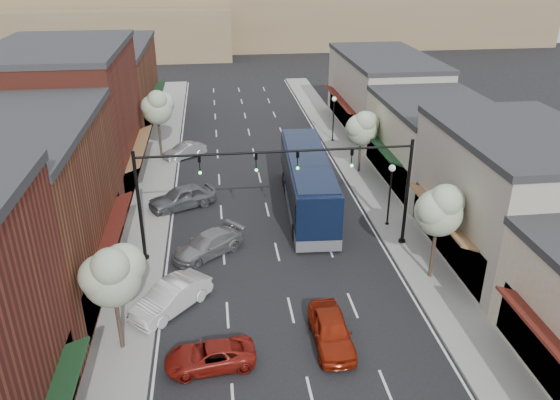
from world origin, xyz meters
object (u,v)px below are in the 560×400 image
object	(u,v)px
lamp_post_near	(391,185)
tree_right_far	(362,127)
red_hatchback	(331,330)
parked_car_d	(182,197)
coach_bus	(307,182)
parked_car_e	(185,151)
signal_mast_right	(370,179)
signal_mast_left	(180,188)
tree_right_near	(440,209)
lamp_post_far	(334,112)
parked_car_b	(171,297)
parked_car_c	(208,244)
parked_car_a	(210,356)
tree_left_near	(112,274)
tree_left_far	(157,107)

from	to	relation	value
lamp_post_near	tree_right_far	bearing A→B (deg)	86.69
red_hatchback	parked_car_d	size ratio (longest dim) A/B	0.90
coach_bus	parked_car_e	xyz separation A→B (m)	(-9.07, 11.54, -1.43)
signal_mast_right	lamp_post_near	xyz separation A→B (m)	(2.18, 2.50, -1.62)
signal_mast_left	tree_right_near	size ratio (longest dim) A/B	1.38
lamp_post_far	parked_car_b	distance (m)	28.86
tree_right_near	parked_car_c	size ratio (longest dim) A/B	1.25
tree_right_near	parked_car_d	bearing A→B (deg)	142.09
red_hatchback	coach_bus	bearing A→B (deg)	84.58
coach_bus	red_hatchback	distance (m)	14.75
parked_car_a	parked_car_d	world-z (taller)	parked_car_d
red_hatchback	tree_right_far	bearing A→B (deg)	71.64
signal_mast_left	coach_bus	size ratio (longest dim) A/B	0.62
parked_car_c	parked_car_e	size ratio (longest dim) A/B	1.22
parked_car_a	parked_car_b	distance (m)	4.91
coach_bus	parked_car_a	distance (m)	17.10
parked_car_b	parked_car_c	xyz separation A→B (m)	(1.91, 5.41, -0.07)
tree_left_near	parked_car_b	world-z (taller)	tree_left_near
tree_right_near	red_hatchback	xyz separation A→B (m)	(-6.83, -4.75, -3.71)
lamp_post_far	lamp_post_near	bearing A→B (deg)	-90.00
tree_right_near	parked_car_d	world-z (taller)	tree_right_near
signal_mast_left	lamp_post_far	world-z (taller)	signal_mast_left
tree_left_far	lamp_post_near	xyz separation A→B (m)	(16.05, -15.44, -1.60)
signal_mast_left	tree_left_far	xyz separation A→B (m)	(-2.63, 17.95, -0.02)
red_hatchback	signal_mast_left	bearing A→B (deg)	128.90
tree_left_far	red_hatchback	xyz separation A→B (m)	(9.77, -26.75, -3.86)
tree_right_far	tree_left_near	xyz separation A→B (m)	(-16.60, -20.00, 0.23)
coach_bus	tree_right_far	bearing A→B (deg)	51.45
parked_car_a	parked_car_b	size ratio (longest dim) A/B	0.88
coach_bus	tree_right_near	bearing A→B (deg)	-57.72
lamp_post_far	tree_left_near	bearing A→B (deg)	-119.78
tree_left_near	parked_car_e	bearing A→B (deg)	85.38
lamp_post_near	parked_car_b	size ratio (longest dim) A/B	0.95
tree_right_far	parked_car_a	size ratio (longest dim) A/B	1.33
parked_car_d	parked_car_e	world-z (taller)	parked_car_d
tree_right_near	parked_car_e	bearing A→B (deg)	124.18
tree_right_far	tree_left_far	world-z (taller)	tree_left_far
signal_mast_right	parked_car_d	world-z (taller)	signal_mast_right
tree_left_near	parked_car_a	distance (m)	5.69
red_hatchback	tree_left_far	bearing A→B (deg)	109.92
parked_car_c	parked_car_d	bearing A→B (deg)	157.05
lamp_post_far	tree_right_near	bearing A→B (deg)	-88.70
lamp_post_far	tree_left_far	bearing A→B (deg)	-172.70
parked_car_c	parked_car_d	distance (m)	7.11
signal_mast_right	tree_left_far	distance (m)	22.68
tree_right_far	parked_car_d	xyz separation A→B (m)	(-14.37, -4.81, -3.16)
parked_car_a	parked_car_e	size ratio (longest dim) A/B	1.04
tree_right_far	red_hatchback	xyz separation A→B (m)	(-6.83, -20.75, -3.25)
signal_mast_right	parked_car_c	size ratio (longest dim) A/B	1.72
tree_right_near	tree_left_near	distance (m)	17.08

